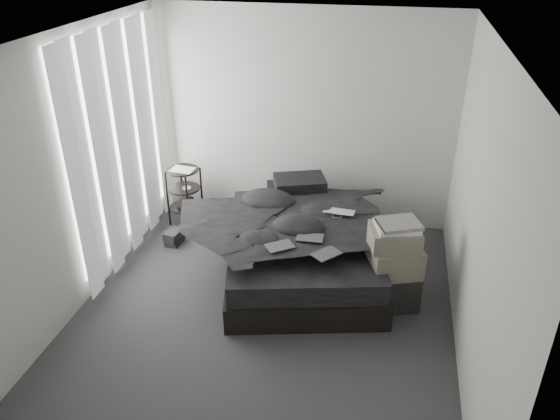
% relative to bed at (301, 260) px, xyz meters
% --- Properties ---
extents(floor, '(3.60, 4.20, 0.01)m').
position_rel_bed_xyz_m(floor, '(-0.23, -0.83, -0.14)').
color(floor, '#323234').
rests_on(floor, ground).
extents(ceiling, '(3.60, 4.20, 0.01)m').
position_rel_bed_xyz_m(ceiling, '(-0.23, -0.83, 2.46)').
color(ceiling, white).
rests_on(ceiling, ground).
extents(wall_back, '(3.60, 0.01, 2.60)m').
position_rel_bed_xyz_m(wall_back, '(-0.23, 1.27, 1.16)').
color(wall_back, beige).
rests_on(wall_back, ground).
extents(wall_front, '(3.60, 0.01, 2.60)m').
position_rel_bed_xyz_m(wall_front, '(-0.23, -2.93, 1.16)').
color(wall_front, beige).
rests_on(wall_front, ground).
extents(wall_left, '(0.01, 4.20, 2.60)m').
position_rel_bed_xyz_m(wall_left, '(-2.03, -0.83, 1.16)').
color(wall_left, beige).
rests_on(wall_left, ground).
extents(wall_right, '(0.01, 4.20, 2.60)m').
position_rel_bed_xyz_m(wall_right, '(1.57, -0.83, 1.16)').
color(wall_right, beige).
rests_on(wall_right, ground).
extents(window_left, '(0.02, 2.00, 2.30)m').
position_rel_bed_xyz_m(window_left, '(-2.01, 0.07, 1.21)').
color(window_left, white).
rests_on(window_left, wall_left).
extents(curtain_left, '(0.06, 2.12, 2.48)m').
position_rel_bed_xyz_m(curtain_left, '(-1.96, 0.07, 1.14)').
color(curtain_left, white).
rests_on(curtain_left, wall_left).
extents(bed, '(2.00, 2.37, 0.28)m').
position_rel_bed_xyz_m(bed, '(0.00, 0.00, 0.00)').
color(bed, black).
rests_on(bed, floor).
extents(mattress, '(1.93, 2.30, 0.22)m').
position_rel_bed_xyz_m(mattress, '(0.00, 0.00, 0.25)').
color(mattress, black).
rests_on(mattress, bed).
extents(duvet, '(1.89, 2.07, 0.24)m').
position_rel_bed_xyz_m(duvet, '(0.01, -0.05, 0.48)').
color(duvet, black).
rests_on(duvet, mattress).
extents(pillow_lower, '(0.70, 0.55, 0.14)m').
position_rel_bed_xyz_m(pillow_lower, '(-0.24, 0.76, 0.43)').
color(pillow_lower, black).
rests_on(pillow_lower, mattress).
extents(pillow_upper, '(0.68, 0.57, 0.13)m').
position_rel_bed_xyz_m(pillow_upper, '(-0.17, 0.76, 0.56)').
color(pillow_upper, black).
rests_on(pillow_upper, pillow_lower).
extents(laptop, '(0.34, 0.24, 0.03)m').
position_rel_bed_xyz_m(laptop, '(0.36, 0.14, 0.61)').
color(laptop, silver).
rests_on(laptop, duvet).
extents(comic_a, '(0.31, 0.29, 0.01)m').
position_rel_bed_xyz_m(comic_a, '(-0.11, -0.59, 0.60)').
color(comic_a, black).
rests_on(comic_a, duvet).
extents(comic_b, '(0.26, 0.18, 0.01)m').
position_rel_bed_xyz_m(comic_b, '(0.14, -0.38, 0.61)').
color(comic_b, black).
rests_on(comic_b, duvet).
extents(comic_c, '(0.30, 0.31, 0.01)m').
position_rel_bed_xyz_m(comic_c, '(0.34, -0.64, 0.61)').
color(comic_c, black).
rests_on(comic_c, duvet).
extents(side_stand, '(0.48, 0.48, 0.73)m').
position_rel_bed_xyz_m(side_stand, '(-1.61, 0.78, 0.22)').
color(side_stand, black).
rests_on(side_stand, floor).
extents(papers, '(0.30, 0.23, 0.01)m').
position_rel_bed_xyz_m(papers, '(-1.61, 0.76, 0.59)').
color(papers, white).
rests_on(papers, side_stand).
extents(floor_books, '(0.20, 0.26, 0.16)m').
position_rel_bed_xyz_m(floor_books, '(-1.58, 0.26, -0.06)').
color(floor_books, black).
rests_on(floor_books, floor).
extents(box_lower, '(0.60, 0.53, 0.38)m').
position_rel_bed_xyz_m(box_lower, '(0.96, -0.37, 0.05)').
color(box_lower, black).
rests_on(box_lower, floor).
extents(box_mid, '(0.58, 0.52, 0.29)m').
position_rel_bed_xyz_m(box_mid, '(0.97, -0.38, 0.38)').
color(box_mid, '#6A6353').
rests_on(box_mid, box_lower).
extents(box_upper, '(0.53, 0.46, 0.20)m').
position_rel_bed_xyz_m(box_upper, '(0.95, -0.37, 0.63)').
color(box_upper, '#6A6353').
rests_on(box_upper, box_mid).
extents(art_book_white, '(0.46, 0.41, 0.04)m').
position_rel_bed_xyz_m(art_book_white, '(0.96, -0.37, 0.75)').
color(art_book_white, silver).
rests_on(art_book_white, box_upper).
extents(art_book_snake, '(0.46, 0.42, 0.04)m').
position_rel_bed_xyz_m(art_book_snake, '(0.97, -0.38, 0.78)').
color(art_book_snake, silver).
rests_on(art_book_snake, art_book_white).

